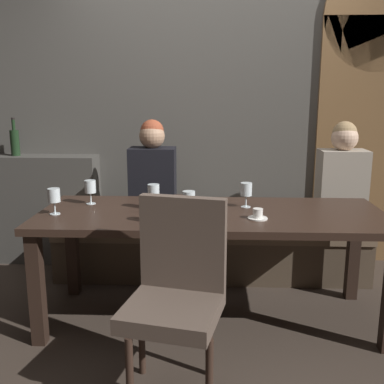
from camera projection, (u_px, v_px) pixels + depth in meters
The scene contains 19 objects.
ground at pixel (211, 318), 3.01m from camera, with size 9.00×9.00×0.00m, color #382D26.
back_wall_tiled at pixel (212, 91), 3.88m from camera, with size 6.00×0.12×3.00m, color #4C4944.
arched_door at pixel (371, 107), 3.79m from camera, with size 0.90×0.05×2.55m.
back_counter at pixel (37, 208), 3.99m from camera, with size 1.10×0.28×0.95m, color #413E3A.
dining_table at pixel (212, 225), 2.87m from camera, with size 2.20×0.84×0.74m.
banquette_bench at pixel (211, 250), 3.65m from camera, with size 2.50×0.44×0.45m.
chair_near_side at pixel (177, 285), 2.19m from camera, with size 0.52×0.52×0.98m.
diner_redhead at pixel (153, 175), 3.54m from camera, with size 0.36×0.24×0.83m.
diner_bearded at pixel (342, 178), 3.47m from camera, with size 0.36×0.24×0.82m.
wine_bottle_dark_red at pixel (15, 142), 3.86m from camera, with size 0.08×0.08×0.33m.
wine_glass_near_right at pixel (189, 199), 2.69m from camera, with size 0.08×0.08×0.16m.
wine_glass_near_left at pixel (154, 192), 2.90m from camera, with size 0.08×0.08×0.16m.
wine_glass_far_left at pixel (163, 204), 2.57m from camera, with size 0.08×0.08×0.16m.
wine_glass_far_right at pixel (90, 187), 3.03m from camera, with size 0.08×0.08×0.16m.
wine_glass_center_back at pixel (54, 196), 2.77m from camera, with size 0.08×0.08×0.16m.
wine_glass_end_right at pixel (246, 191), 2.94m from camera, with size 0.08×0.08×0.16m.
espresso_cup at pixel (258, 215), 2.68m from camera, with size 0.12×0.12×0.06m.
dessert_plate at pixel (179, 201), 3.09m from camera, with size 0.19×0.19×0.05m.
fork_on_table at pixel (198, 204), 3.05m from camera, with size 0.02×0.17×0.01m, color silver.
Camera 1 is at (-0.01, -2.76, 1.48)m, focal length 41.85 mm.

